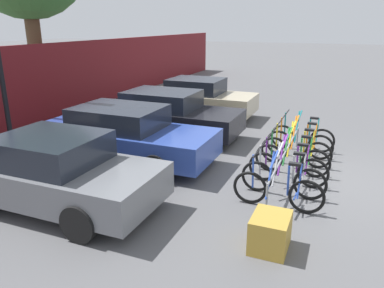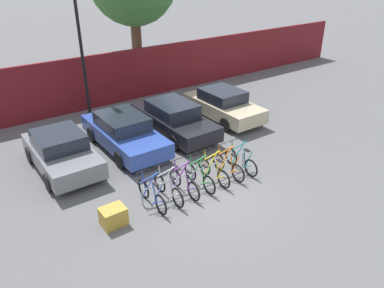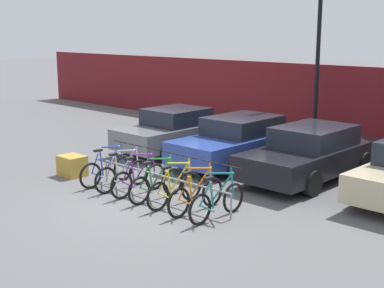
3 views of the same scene
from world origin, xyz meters
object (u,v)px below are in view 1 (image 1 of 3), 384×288
object	(u,v)px
bike_rack	(286,153)
cargo_crate	(270,232)
bicycle_silver	(283,178)
car_grey	(56,172)
bicycle_blue	(278,190)
bicycle_green	(292,159)
bicycle_orange	(299,143)
bicycle_teal	(302,137)
bicycle_purple	(288,168)
car_blue	(123,135)
bicycle_yellow	(296,150)
car_beige	(198,98)
car_black	(165,114)

from	to	relation	value
bike_rack	cargo_crate	distance (m)	3.22
bicycle_silver	car_grey	world-z (taller)	car_grey
bike_rack	car_grey	bearing A→B (deg)	131.81
bicycle_blue	bicycle_green	xyz separation A→B (m)	(1.83, 0.00, 0.00)
bicycle_orange	bicycle_teal	world-z (taller)	same
bicycle_blue	bicycle_silver	size ratio (longest dim) A/B	1.00
bike_rack	bicycle_purple	distance (m)	0.66
car_blue	bicycle_blue	bearing A→B (deg)	-105.02
bike_rack	bicycle_green	bearing A→B (deg)	-94.12
bicycle_yellow	car_beige	world-z (taller)	car_beige
bicycle_teal	cargo_crate	distance (m)	5.04
car_black	cargo_crate	distance (m)	6.38
bike_rack	bicycle_purple	size ratio (longest dim) A/B	2.47
bicycle_silver	bicycle_teal	distance (m)	3.07
bike_rack	bicycle_blue	xyz separation A→B (m)	(-1.84, -0.15, -0.12)
cargo_crate	bicycle_green	bearing A→B (deg)	2.52
bicycle_green	car_beige	distance (m)	6.01
bicycle_green	bicycle_orange	xyz separation A→B (m)	(1.25, 0.00, 0.00)
car_blue	cargo_crate	xyz separation A→B (m)	(-2.44, -4.17, -0.42)
car_grey	cargo_crate	size ratio (longest dim) A/B	5.64
bicycle_blue	car_black	xyz separation A→B (m)	(3.44, 4.04, 0.31)
bicycle_purple	car_black	distance (m)	4.63
car_blue	bike_rack	bearing A→B (deg)	-78.97
car_blue	bicycle_orange	bearing A→B (deg)	-63.68
bicycle_silver	car_black	bearing A→B (deg)	53.90
bike_rack	bicycle_silver	distance (m)	1.25
bicycle_purple	bicycle_orange	distance (m)	1.87
bicycle_blue	bicycle_orange	size ratio (longest dim) A/B	1.00
bicycle_yellow	cargo_crate	size ratio (longest dim) A/B	2.44
bike_rack	bicycle_teal	bearing A→B (deg)	-4.63
bicycle_teal	car_grey	world-z (taller)	car_grey
cargo_crate	bicycle_yellow	bearing A→B (deg)	2.11
bicycle_silver	car_beige	size ratio (longest dim) A/B	0.41
bicycle_teal	cargo_crate	size ratio (longest dim) A/B	2.44
bicycle_blue	bicycle_yellow	bearing A→B (deg)	-0.42
bicycle_silver	car_blue	world-z (taller)	car_blue
bicycle_silver	bicycle_orange	distance (m)	2.47
car_blue	car_black	xyz separation A→B (m)	(2.36, 0.02, -0.00)
bike_rack	car_grey	xyz separation A→B (m)	(-3.32, 3.71, 0.20)
bicycle_orange	bike_rack	bearing A→B (deg)	173.76
bicycle_silver	bicycle_teal	world-z (taller)	same
bicycle_silver	cargo_crate	world-z (taller)	bicycle_silver
bicycle_blue	bicycle_orange	distance (m)	3.07
car_beige	car_blue	bearing A→B (deg)	-179.53
bicycle_silver	bicycle_blue	bearing A→B (deg)	178.98
car_blue	car_black	size ratio (longest dim) A/B	1.00
bicycle_purple	car_beige	size ratio (longest dim) A/B	0.41
bicycle_blue	car_blue	world-z (taller)	car_blue
bicycle_teal	bicycle_yellow	bearing A→B (deg)	-177.43
bicycle_blue	car_grey	bearing A→B (deg)	110.55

